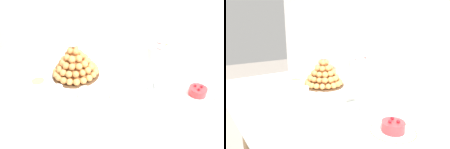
# 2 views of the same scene
# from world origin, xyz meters

# --- Properties ---
(backdrop_wall) EXTENTS (4.80, 0.10, 2.50)m
(backdrop_wall) POSITION_xyz_m (0.00, 0.82, 1.25)
(backdrop_wall) COLOR silver
(backdrop_wall) RESTS_ON ground_plane
(buffet_table) EXTENTS (1.57, 0.91, 0.79)m
(buffet_table) POSITION_xyz_m (0.00, 0.00, 0.71)
(buffet_table) COLOR brown
(buffet_table) RESTS_ON ground_plane
(serving_tray) EXTENTS (0.61, 0.43, 0.02)m
(serving_tray) POSITION_xyz_m (-0.16, -0.01, 0.80)
(serving_tray) COLOR white
(serving_tray) RESTS_ON buffet_table
(croquembouche) EXTENTS (0.28, 0.28, 0.22)m
(croquembouche) POSITION_xyz_m (-0.18, 0.08, 0.88)
(croquembouche) COLOR #4C331E
(croquembouche) RESTS_ON serving_tray
(dessert_cup_left) EXTENTS (0.05, 0.05, 0.05)m
(dessert_cup_left) POSITION_xyz_m (-0.39, -0.11, 0.82)
(dessert_cup_left) COLOR silver
(dessert_cup_left) RESTS_ON serving_tray
(dessert_cup_mid_left) EXTENTS (0.06, 0.06, 0.05)m
(dessert_cup_mid_left) POSITION_xyz_m (-0.23, -0.11, 0.82)
(dessert_cup_mid_left) COLOR silver
(dessert_cup_mid_left) RESTS_ON serving_tray
(dessert_cup_centre) EXTENTS (0.06, 0.06, 0.05)m
(dessert_cup_centre) POSITION_xyz_m (-0.08, -0.13, 0.82)
(dessert_cup_centre) COLOR silver
(dessert_cup_centre) RESTS_ON serving_tray
(dessert_cup_mid_right) EXTENTS (0.05, 0.05, 0.05)m
(dessert_cup_mid_right) POSITION_xyz_m (0.07, -0.11, 0.82)
(dessert_cup_mid_right) COLOR silver
(dessert_cup_mid_right) RESTS_ON serving_tray
(creme_brulee_ramekin) EXTENTS (0.08, 0.08, 0.03)m
(creme_brulee_ramekin) POSITION_xyz_m (-0.37, -0.04, 0.81)
(creme_brulee_ramekin) COLOR white
(creme_brulee_ramekin) RESTS_ON serving_tray
(macaron_goblet) EXTENTS (0.13, 0.13, 0.28)m
(macaron_goblet) POSITION_xyz_m (0.28, -0.00, 0.96)
(macaron_goblet) COLOR white
(macaron_goblet) RESTS_ON buffet_table
(fruit_tart_plate) EXTENTS (0.19, 0.19, 0.06)m
(fruit_tart_plate) POSITION_xyz_m (0.50, -0.04, 0.81)
(fruit_tart_plate) COLOR white
(fruit_tart_plate) RESTS_ON buffet_table
(wine_glass) EXTENTS (0.08, 0.08, 0.18)m
(wine_glass) POSITION_xyz_m (-0.22, 0.21, 0.92)
(wine_glass) COLOR silver
(wine_glass) RESTS_ON buffet_table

